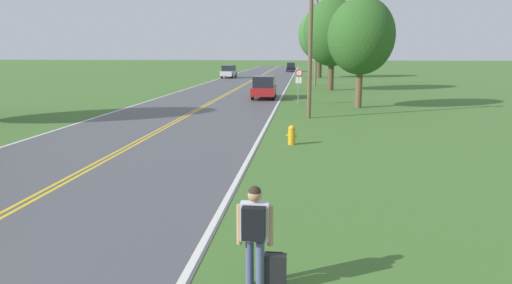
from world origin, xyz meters
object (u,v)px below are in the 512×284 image
at_px(traffic_sign, 299,77).
at_px(tree_mid_treeline, 320,35).
at_px(hitchhiker_person, 255,228).
at_px(car_red_suv_approaching, 264,86).
at_px(suitcase, 274,272).
at_px(tree_behind_sign, 332,33).
at_px(car_silver_suv_mid_near, 229,71).
at_px(car_black_van_mid_far, 291,67).
at_px(tree_left_verge, 361,36).
at_px(fire_hydrant, 292,135).

bearing_deg(traffic_sign, tree_mid_treeline, 85.94).
distance_m(hitchhiker_person, car_red_suv_approaching, 31.42).
xyz_separation_m(suitcase, tree_behind_sign, (3.01, 40.24, 5.41)).
bearing_deg(tree_mid_treeline, traffic_sign, -94.06).
bearing_deg(tree_mid_treeline, hitchhiker_person, -92.57).
height_order(suitcase, tree_mid_treeline, tree_mid_treeline).
bearing_deg(tree_behind_sign, tree_mid_treeline, 91.28).
xyz_separation_m(tree_mid_treeline, car_silver_suv_mid_near, (-13.43, -2.21, -5.35)).
xyz_separation_m(traffic_sign, car_black_van_mid_far, (-2.40, 56.34, -1.09)).
relative_size(tree_left_verge, car_red_suv_approaching, 1.57).
xyz_separation_m(fire_hydrant, car_silver_suv_mid_near, (-10.85, 48.63, 0.56)).
height_order(hitchhiker_person, tree_mid_treeline, tree_mid_treeline).
bearing_deg(car_red_suv_approaching, tree_behind_sign, 144.78).
bearing_deg(suitcase, tree_mid_treeline, -2.16).
bearing_deg(tree_mid_treeline, car_silver_suv_mid_near, -170.64).
distance_m(traffic_sign, tree_behind_sign, 14.18).
distance_m(tree_mid_treeline, car_black_van_mid_far, 21.63).
bearing_deg(car_silver_suv_mid_near, car_black_van_mid_far, -18.64).
height_order(tree_left_verge, car_black_van_mid_far, tree_left_verge).
relative_size(suitcase, car_red_suv_approaching, 0.14).
height_order(suitcase, traffic_sign, traffic_sign).
distance_m(suitcase, tree_behind_sign, 40.71).
xyz_separation_m(traffic_sign, tree_left_verge, (4.22, -1.40, 2.89)).
xyz_separation_m(fire_hydrant, tree_left_verge, (4.25, 13.45, 4.47)).
xyz_separation_m(fire_hydrant, tree_mid_treeline, (2.58, 50.85, 5.91)).
relative_size(hitchhiker_person, tree_mid_treeline, 0.18).
height_order(fire_hydrant, tree_left_verge, tree_left_verge).
relative_size(traffic_sign, tree_left_verge, 0.35).
xyz_separation_m(suitcase, traffic_sign, (-0.05, 26.90, 1.70)).
bearing_deg(tree_mid_treeline, suitcase, -92.28).
xyz_separation_m(hitchhiker_person, tree_behind_sign, (3.33, 40.29, 4.63)).
distance_m(tree_left_verge, car_black_van_mid_far, 58.26).
distance_m(suitcase, traffic_sign, 26.95).
bearing_deg(hitchhiker_person, fire_hydrant, -1.02).
relative_size(suitcase, car_silver_suv_mid_near, 0.15).
xyz_separation_m(hitchhiker_person, tree_left_verge, (4.49, 25.55, 3.81)).
distance_m(hitchhiker_person, traffic_sign, 26.97).
relative_size(car_red_suv_approaching, car_silver_suv_mid_near, 1.07).
xyz_separation_m(suitcase, car_silver_suv_mid_near, (-10.93, 60.68, 0.68)).
bearing_deg(car_black_van_mid_far, hitchhiker_person, -1.20).
height_order(traffic_sign, car_black_van_mid_far, traffic_sign).
distance_m(traffic_sign, tree_left_verge, 5.31).
height_order(fire_hydrant, car_silver_suv_mid_near, car_silver_suv_mid_near).
bearing_deg(tree_mid_treeline, tree_left_verge, -87.45).
relative_size(car_red_suv_approaching, car_black_van_mid_far, 1.13).
distance_m(traffic_sign, car_red_suv_approaching, 5.35).
bearing_deg(fire_hydrant, hitchhiker_person, -91.14).
bearing_deg(car_silver_suv_mid_near, car_red_suv_approaching, -162.97).
xyz_separation_m(hitchhiker_person, car_red_suv_approaching, (-2.67, 31.30, -0.09)).
bearing_deg(tree_behind_sign, tree_left_verge, -85.51).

